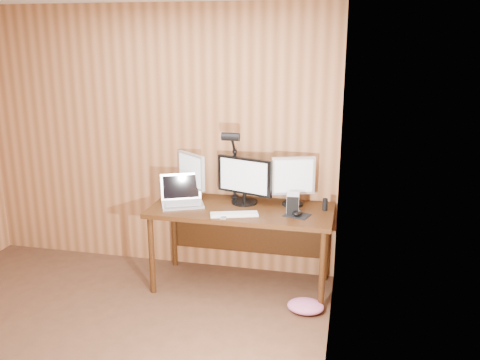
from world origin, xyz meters
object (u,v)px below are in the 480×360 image
(hard_drive, at_px, (293,204))
(phone, at_px, (224,217))
(monitor_right, at_px, (293,179))
(speaker, at_px, (325,204))
(laptop, at_px, (182,197))
(desk_lamp, at_px, (233,155))
(mouse, at_px, (297,213))
(keyboard, at_px, (234,214))
(monitor_left, at_px, (191,174))
(monitor_center, at_px, (244,180))
(desk, at_px, (243,218))

(hard_drive, relative_size, phone, 1.60)
(monitor_right, bearing_deg, speaker, -35.14)
(laptop, relative_size, desk_lamp, 0.65)
(mouse, distance_m, phone, 0.61)
(laptop, height_order, keyboard, laptop)
(monitor_left, relative_size, desk_lamp, 0.61)
(monitor_left, bearing_deg, laptop, -60.73)
(monitor_center, height_order, hard_drive, monitor_center)
(monitor_center, bearing_deg, monitor_right, 23.47)
(monitor_right, bearing_deg, monitor_left, 159.88)
(keyboard, relative_size, speaker, 3.95)
(phone, relative_size, desk_lamp, 0.15)
(phone, height_order, speaker, speaker)
(hard_drive, height_order, speaker, hard_drive)
(keyboard, distance_m, mouse, 0.53)
(keyboard, bearing_deg, monitor_right, 22.74)
(desk, distance_m, phone, 0.37)
(monitor_center, bearing_deg, desk_lamp, 179.65)
(laptop, bearing_deg, mouse, -29.21)
(desk_lamp, bearing_deg, monitor_left, 158.21)
(desk, xyz_separation_m, speaker, (0.72, 0.03, 0.17))
(keyboard, xyz_separation_m, mouse, (0.52, 0.11, 0.01))
(monitor_right, xyz_separation_m, speaker, (0.29, -0.08, -0.18))
(monitor_center, height_order, speaker, monitor_center)
(monitor_left, height_order, laptop, monitor_left)
(desk, xyz_separation_m, phone, (-0.09, -0.34, 0.13))
(monitor_left, relative_size, laptop, 0.94)
(mouse, bearing_deg, speaker, 43.20)
(phone, relative_size, speaker, 0.98)
(monitor_right, relative_size, mouse, 3.62)
(desk, distance_m, hard_drive, 0.51)
(phone, bearing_deg, hard_drive, 21.25)
(monitor_left, distance_m, monitor_right, 0.95)
(phone, bearing_deg, keyboard, 43.56)
(mouse, height_order, phone, mouse)
(monitor_left, height_order, mouse, monitor_left)
(monitor_center, relative_size, monitor_left, 1.24)
(phone, bearing_deg, speaker, 21.60)
(laptop, height_order, mouse, laptop)
(monitor_right, relative_size, laptop, 0.99)
(monitor_left, bearing_deg, monitor_center, 30.94)
(desk, relative_size, mouse, 13.16)
(monitor_center, bearing_deg, hard_drive, -2.17)
(keyboard, bearing_deg, speaker, 4.09)
(monitor_right, distance_m, desk_lamp, 0.58)
(monitor_center, xyz_separation_m, monitor_right, (0.43, 0.04, 0.02))
(mouse, bearing_deg, laptop, 177.73)
(keyboard, height_order, hard_drive, hard_drive)
(hard_drive, xyz_separation_m, phone, (-0.54, -0.24, -0.08))
(mouse, xyz_separation_m, speaker, (0.22, 0.19, 0.03))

